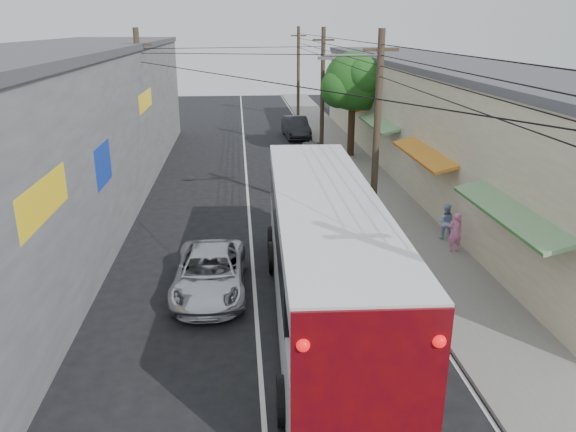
# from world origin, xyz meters

# --- Properties ---
(sidewalk) EXTENTS (3.00, 80.00, 0.12)m
(sidewalk) POSITION_xyz_m (6.50, 20.00, 0.06)
(sidewalk) COLOR slate
(sidewalk) RESTS_ON ground
(building_right) EXTENTS (7.09, 40.00, 6.25)m
(building_right) POSITION_xyz_m (10.99, 22.00, 3.15)
(building_right) COLOR beige
(building_right) RESTS_ON ground
(building_left) EXTENTS (7.20, 36.00, 7.25)m
(building_left) POSITION_xyz_m (-8.50, 18.00, 3.65)
(building_left) COLOR gray
(building_left) RESTS_ON ground
(utility_poles) EXTENTS (11.80, 45.28, 8.00)m
(utility_poles) POSITION_xyz_m (3.13, 20.33, 4.13)
(utility_poles) COLOR #473828
(utility_poles) RESTS_ON ground
(street_tree) EXTENTS (4.40, 4.00, 6.60)m
(street_tree) POSITION_xyz_m (6.87, 26.02, 4.67)
(street_tree) COLOR #3F2B19
(street_tree) RESTS_ON ground
(coach_bus) EXTENTS (3.38, 13.22, 3.78)m
(coach_bus) POSITION_xyz_m (1.95, 5.45, 1.96)
(coach_bus) COLOR white
(coach_bus) RESTS_ON ground
(jeepney) EXTENTS (2.33, 4.88, 1.34)m
(jeepney) POSITION_xyz_m (-1.40, 7.25, 0.67)
(jeepney) COLOR silver
(jeepney) RESTS_ON ground
(parked_suv) EXTENTS (2.89, 6.20, 1.75)m
(parked_suv) POSITION_xyz_m (3.80, 18.00, 0.88)
(parked_suv) COLOR #9C9DA4
(parked_suv) RESTS_ON ground
(parked_car_mid) EXTENTS (1.93, 4.11, 1.36)m
(parked_car_mid) POSITION_xyz_m (4.02, 24.18, 0.68)
(parked_car_mid) COLOR #29292F
(parked_car_mid) RESTS_ON ground
(parked_car_far) EXTENTS (1.92, 4.82, 1.56)m
(parked_car_far) POSITION_xyz_m (3.96, 32.90, 0.78)
(parked_car_far) COLOR black
(parked_car_far) RESTS_ON ground
(pedestrian_near) EXTENTS (0.57, 0.40, 1.50)m
(pedestrian_near) POSITION_xyz_m (7.49, 9.63, 0.87)
(pedestrian_near) COLOR pink
(pedestrian_near) RESTS_ON sidewalk
(pedestrian_far) EXTENTS (0.84, 0.76, 1.42)m
(pedestrian_far) POSITION_xyz_m (7.60, 10.91, 0.83)
(pedestrian_far) COLOR #9BB3E2
(pedestrian_far) RESTS_ON sidewalk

